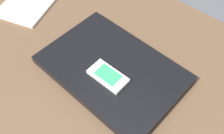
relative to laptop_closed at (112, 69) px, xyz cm
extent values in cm
cube|color=brown|center=(-2.76, 4.54, -2.61)|extent=(120.00, 80.00, 3.00)
cube|color=black|center=(0.00, 0.00, 0.00)|extent=(35.49, 24.70, 2.22)
cube|color=silver|center=(-1.44, 3.13, 1.63)|extent=(9.65, 5.01, 1.04)
cube|color=#33A566|center=(-1.44, 3.13, 2.22)|extent=(5.99, 3.90, 0.14)
cube|color=white|center=(37.16, -2.27, -0.71)|extent=(19.06, 20.87, 0.80)
camera|label=1|loc=(-25.51, 29.45, 52.59)|focal=41.59mm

